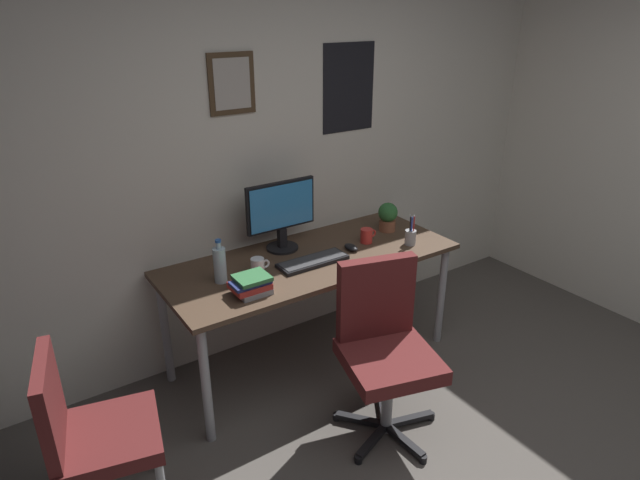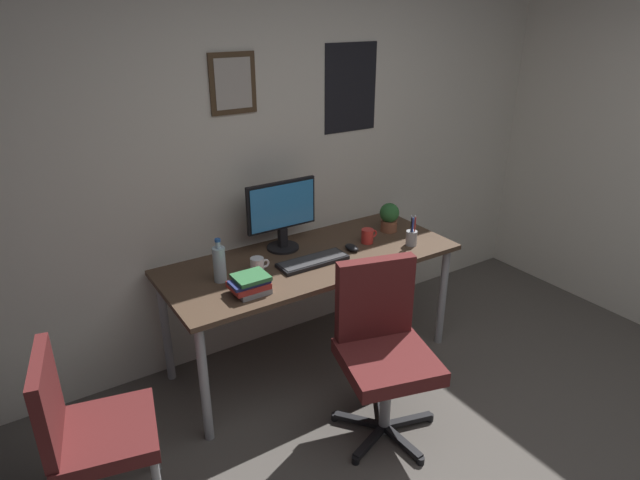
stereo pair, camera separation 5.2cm
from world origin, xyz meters
name	(u,v)px [view 2 (the right image)]	position (x,y,z in m)	size (l,w,h in m)	color
wall_back	(289,148)	(0.00, 2.15, 1.30)	(4.40, 0.10, 2.60)	silver
desk	(311,268)	(-0.12, 1.70, 0.67)	(1.80, 0.73, 0.74)	#4C3828
office_chair	(382,342)	(-0.12, 1.00, 0.53)	(0.58, 0.59, 0.95)	#591E1E
side_chair	(87,427)	(-1.54, 1.22, 0.50)	(0.50, 0.50, 0.88)	#591E1E
monitor	(282,212)	(-0.20, 1.91, 0.98)	(0.46, 0.20, 0.43)	black
keyboard	(313,261)	(-0.15, 1.63, 0.75)	(0.43, 0.15, 0.03)	black
computer_mouse	(352,248)	(0.15, 1.65, 0.76)	(0.06, 0.11, 0.04)	black
water_bottle	(219,264)	(-0.70, 1.72, 0.84)	(0.07, 0.07, 0.25)	silver
coffee_mug_near	(258,266)	(-0.49, 1.68, 0.79)	(0.11, 0.08, 0.10)	white
coffee_mug_far	(368,236)	(0.30, 1.70, 0.78)	(0.12, 0.08, 0.09)	red
potted_plant	(389,216)	(0.54, 1.77, 0.84)	(0.13, 0.13, 0.19)	brown
pen_cup	(412,237)	(0.51, 1.51, 0.79)	(0.07, 0.07, 0.20)	#9EA0A5
book_stack_left	(250,284)	(-0.62, 1.50, 0.79)	(0.20, 0.16, 0.10)	gray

